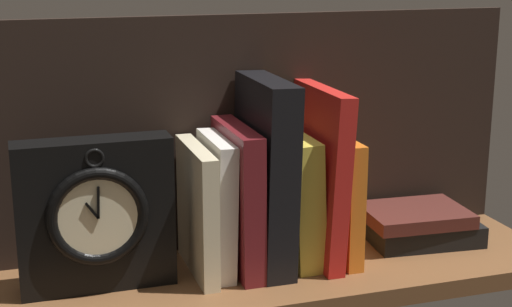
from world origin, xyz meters
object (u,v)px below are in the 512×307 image
book_cream_twain (197,210)px  book_yellow_seinlanguage (295,198)px  book_orange_pandolfini (336,196)px  book_red_requiem (319,174)px  book_white_catcher (216,205)px  framed_clock (96,215)px  book_maroon_dawkins (238,198)px  book_black_skeptic (265,174)px  book_stack_side (419,224)px

book_cream_twain → book_yellow_seinlanguage: 13.75cm
book_cream_twain → book_yellow_seinlanguage: book_yellow_seinlanguage is taller
book_yellow_seinlanguage → book_orange_pandolfini: 6.05cm
book_red_requiem → book_orange_pandolfini: book_red_requiem is taller
book_white_catcher → framed_clock: size_ratio=0.94×
book_cream_twain → book_white_catcher: (2.59, 0.00, 0.47)cm
book_maroon_dawkins → book_cream_twain: bearing=180.0°
book_red_requiem → book_maroon_dawkins: bearing=180.0°
book_maroon_dawkins → book_red_requiem: bearing=0.0°
book_white_catcher → book_red_requiem: book_red_requiem is taller
book_maroon_dawkins → book_red_requiem: 11.80cm
book_black_skeptic → book_red_requiem: (7.72, 0.00, -0.81)cm
book_black_skeptic → book_white_catcher: bearing=180.0°
book_white_catcher → framed_clock: (-15.84, -1.34, 0.72)cm
book_maroon_dawkins → book_orange_pandolfini: size_ratio=1.13×
book_black_skeptic → book_yellow_seinlanguage: (4.29, 0.00, -3.92)cm
book_cream_twain → book_orange_pandolfini: size_ratio=1.00×
book_white_catcher → book_cream_twain: bearing=-180.0°
book_maroon_dawkins → book_red_requiem: (11.59, 0.00, 2.22)cm
book_white_catcher → book_orange_pandolfini: 17.21cm
book_red_requiem → book_orange_pandolfini: (2.63, 0.00, -3.33)cm
book_cream_twain → book_maroon_dawkins: 5.70cm
book_black_skeptic → framed_clock: bearing=-176.6°
book_yellow_seinlanguage → book_stack_side: (19.94, 1.06, -6.34)cm
book_white_catcher → book_yellow_seinlanguage: 11.16cm
framed_clock → book_white_catcher: bearing=4.9°
book_yellow_seinlanguage → book_red_requiem: (3.42, 0.00, 3.12)cm
book_black_skeptic → book_red_requiem: 7.76cm
book_maroon_dawkins → book_yellow_seinlanguage: size_ratio=1.10×
book_maroon_dawkins → book_stack_side: (28.11, 1.06, -7.24)cm
book_cream_twain → book_white_catcher: bearing=0.0°
book_yellow_seinlanguage → framed_clock: (-27.00, -1.34, 0.95)cm
book_black_skeptic → book_orange_pandolfini: size_ratio=1.48×
book_yellow_seinlanguage → book_orange_pandolfini: (6.05, 0.00, -0.21)cm
book_red_requiem → book_stack_side: (16.52, 1.06, -9.45)cm
book_black_skeptic → book_stack_side: (24.24, 1.06, -10.26)cm
book_orange_pandolfini → book_yellow_seinlanguage: bearing=180.0°
book_cream_twain → book_orange_pandolfini: 19.79cm
book_red_requiem → framed_clock: bearing=-177.5°
book_maroon_dawkins → book_stack_side: bearing=2.2°
book_black_skeptic → book_yellow_seinlanguage: 5.81cm
book_white_catcher → book_red_requiem: size_ratio=0.76×
book_cream_twain → book_black_skeptic: book_black_skeptic is taller
book_black_skeptic → book_yellow_seinlanguage: book_black_skeptic is taller
book_orange_pandolfini → book_black_skeptic: bearing=180.0°
book_white_catcher → book_stack_side: book_white_catcher is taller
book_maroon_dawkins → book_yellow_seinlanguage: book_maroon_dawkins is taller
book_yellow_seinlanguage → book_black_skeptic: bearing=180.0°
book_black_skeptic → book_orange_pandolfini: 11.14cm
book_maroon_dawkins → book_black_skeptic: 4.91cm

